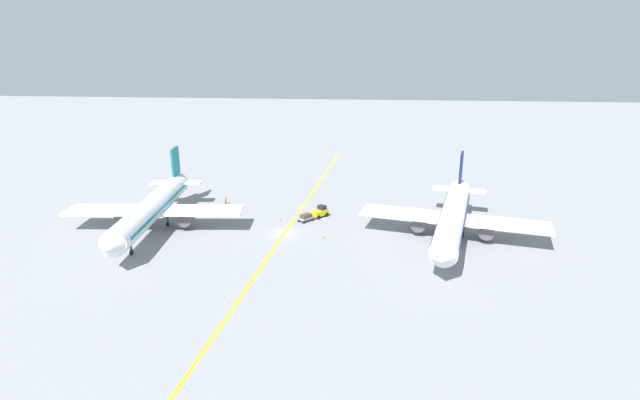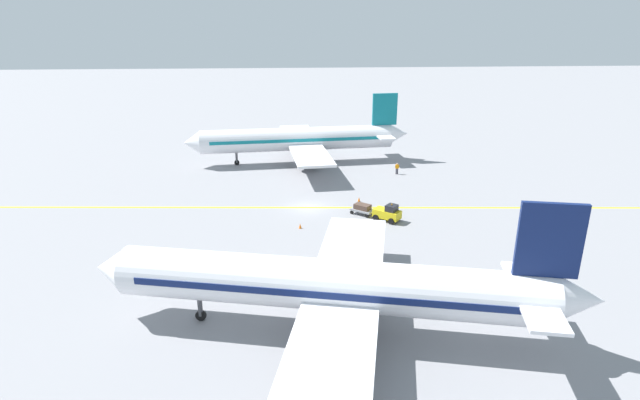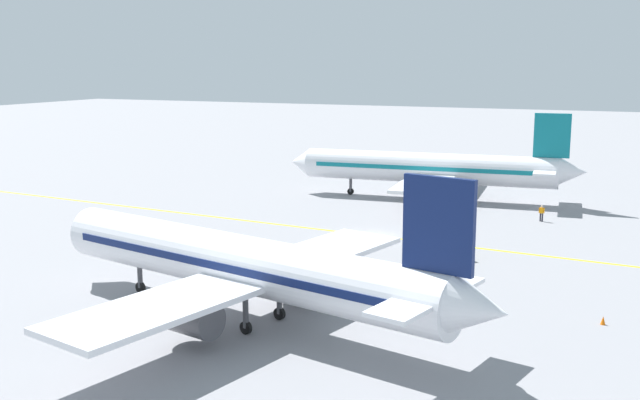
% 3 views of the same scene
% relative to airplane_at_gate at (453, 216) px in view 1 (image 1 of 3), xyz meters
% --- Properties ---
extents(ground_plane, '(400.00, 400.00, 0.00)m').
position_rel_airplane_at_gate_xyz_m(ground_plane, '(25.77, 0.44, -3.71)').
color(ground_plane, gray).
extents(apron_yellow_centreline, '(10.02, 119.65, 0.01)m').
position_rel_airplane_at_gate_xyz_m(apron_yellow_centreline, '(25.77, 0.44, -3.71)').
color(apron_yellow_centreline, yellow).
rests_on(apron_yellow_centreline, ground).
extents(airplane_at_gate, '(28.45, 35.22, 10.60)m').
position_rel_airplane_at_gate_xyz_m(airplane_at_gate, '(0.00, 0.00, 0.00)').
color(airplane_at_gate, white).
rests_on(airplane_at_gate, ground).
extents(airplane_adjacent_stand, '(28.34, 35.55, 10.60)m').
position_rel_airplane_at_gate_xyz_m(airplane_adjacent_stand, '(46.59, 0.55, 0.00)').
color(airplane_adjacent_stand, white).
rests_on(airplane_adjacent_stand, ground).
extents(baggage_tug_white, '(3.08, 3.26, 2.11)m').
position_rel_airplane_at_gate_xyz_m(baggage_tug_white, '(20.90, -8.20, -2.81)').
color(baggage_tug_white, gold).
rests_on(baggage_tug_white, ground).
extents(baggage_cart_trailing, '(2.75, 2.89, 1.24)m').
position_rel_airplane_at_gate_xyz_m(baggage_cart_trailing, '(23.03, -5.68, -2.95)').
color(baggage_cart_trailing, gray).
rests_on(baggage_cart_trailing, ground).
extents(ground_crew_worker, '(0.23, 0.58, 1.68)m').
position_rel_airplane_at_gate_xyz_m(ground_crew_worker, '(38.90, -13.32, -2.80)').
color(ground_crew_worker, '#23232D').
rests_on(ground_crew_worker, ground).
extents(traffic_cone_near_nose, '(0.32, 0.32, 0.55)m').
position_rel_airplane_at_gate_xyz_m(traffic_cone_near_nose, '(27.47, -5.96, -3.43)').
color(traffic_cone_near_nose, orange).
rests_on(traffic_cone_near_nose, ground).
extents(traffic_cone_mid_apron, '(0.32, 0.32, 0.55)m').
position_rel_airplane_at_gate_xyz_m(traffic_cone_mid_apron, '(53.08, -3.53, -3.43)').
color(traffic_cone_mid_apron, orange).
rests_on(traffic_cone_mid_apron, ground).
extents(traffic_cone_by_wingtip, '(0.32, 0.32, 0.55)m').
position_rel_airplane_at_gate_xyz_m(traffic_cone_by_wingtip, '(8.55, -21.00, -3.43)').
color(traffic_cone_by_wingtip, orange).
rests_on(traffic_cone_by_wingtip, ground).
extents(traffic_cone_far_edge, '(0.32, 0.32, 0.55)m').
position_rel_airplane_at_gate_xyz_m(traffic_cone_far_edge, '(19.41, 1.69, -3.43)').
color(traffic_cone_far_edge, orange).
rests_on(traffic_cone_far_edge, ground).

